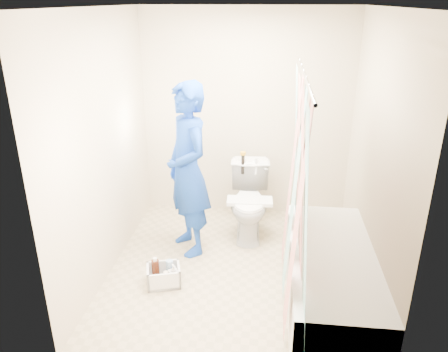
# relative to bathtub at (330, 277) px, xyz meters

# --- Properties ---
(floor) EXTENTS (2.60, 2.60, 0.00)m
(floor) POSITION_rel_bathtub_xyz_m (-0.85, 0.43, -0.27)
(floor) COLOR tan
(floor) RESTS_ON ground
(ceiling) EXTENTS (2.40, 2.60, 0.02)m
(ceiling) POSITION_rel_bathtub_xyz_m (-0.85, 0.43, 2.13)
(ceiling) COLOR white
(ceiling) RESTS_ON wall_back
(wall_back) EXTENTS (2.40, 0.02, 2.40)m
(wall_back) POSITION_rel_bathtub_xyz_m (-0.85, 1.73, 0.93)
(wall_back) COLOR #C1B895
(wall_back) RESTS_ON ground
(wall_front) EXTENTS (2.40, 0.02, 2.40)m
(wall_front) POSITION_rel_bathtub_xyz_m (-0.85, -0.88, 0.93)
(wall_front) COLOR #C1B895
(wall_front) RESTS_ON ground
(wall_left) EXTENTS (0.02, 2.60, 2.40)m
(wall_left) POSITION_rel_bathtub_xyz_m (-2.05, 0.43, 0.93)
(wall_left) COLOR #C1B895
(wall_left) RESTS_ON ground
(wall_right) EXTENTS (0.02, 2.60, 2.40)m
(wall_right) POSITION_rel_bathtub_xyz_m (0.35, 0.43, 0.93)
(wall_right) COLOR #C1B895
(wall_right) RESTS_ON ground
(bathtub) EXTENTS (0.70, 1.75, 0.50)m
(bathtub) POSITION_rel_bathtub_xyz_m (0.00, 0.00, 0.00)
(bathtub) COLOR white
(bathtub) RESTS_ON ground
(curtain_rod) EXTENTS (0.02, 1.90, 0.02)m
(curtain_rod) POSITION_rel_bathtub_xyz_m (-0.33, 0.00, 1.68)
(curtain_rod) COLOR silver
(curtain_rod) RESTS_ON wall_back
(shower_curtain) EXTENTS (0.06, 1.75, 1.80)m
(shower_curtain) POSITION_rel_bathtub_xyz_m (-0.33, 0.00, 0.75)
(shower_curtain) COLOR silver
(shower_curtain) RESTS_ON curtain_rod
(toilet) EXTENTS (0.48, 0.79, 0.79)m
(toilet) POSITION_rel_bathtub_xyz_m (-0.76, 1.14, 0.13)
(toilet) COLOR white
(toilet) RESTS_ON ground
(tank_lid) EXTENTS (0.49, 0.24, 0.04)m
(tank_lid) POSITION_rel_bathtub_xyz_m (-0.75, 1.01, 0.19)
(tank_lid) COLOR white
(tank_lid) RESTS_ON toilet
(tank_internals) EXTENTS (0.19, 0.06, 0.26)m
(tank_internals) POSITION_rel_bathtub_xyz_m (-0.81, 1.34, 0.51)
(tank_internals) COLOR black
(tank_internals) RESTS_ON toilet
(plumber) EXTENTS (0.71, 0.77, 1.76)m
(plumber) POSITION_rel_bathtub_xyz_m (-1.36, 0.76, 0.61)
(plumber) COLOR navy
(plumber) RESTS_ON ground
(cleaning_caddy) EXTENTS (0.36, 0.32, 0.23)m
(cleaning_caddy) POSITION_rel_bathtub_xyz_m (-1.47, 0.10, -0.18)
(cleaning_caddy) COLOR white
(cleaning_caddy) RESTS_ON ground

